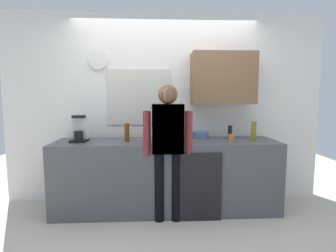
{
  "coord_description": "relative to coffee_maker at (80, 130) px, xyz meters",
  "views": [
    {
      "loc": [
        -0.15,
        -2.98,
        1.47
      ],
      "look_at": [
        0.02,
        0.25,
        1.1
      ],
      "focal_mm": 28.07,
      "sensor_mm": 36.0,
      "label": 1
    }
  ],
  "objects": [
    {
      "name": "ground_plane",
      "position": [
        1.09,
        -0.32,
        -1.05
      ],
      "size": [
        8.0,
        8.0,
        0.0
      ],
      "primitive_type": "plane",
      "color": "beige"
    },
    {
      "name": "kitchen_counter",
      "position": [
        1.09,
        -0.02,
        -0.6
      ],
      "size": [
        2.81,
        0.64,
        0.91
      ],
      "primitive_type": "cube",
      "color": "#4C4C51",
      "rests_on": "ground_plane"
    },
    {
      "name": "dishwasher_panel",
      "position": [
        1.44,
        -0.36,
        -0.65
      ],
      "size": [
        0.56,
        0.02,
        0.82
      ],
      "primitive_type": "cube",
      "color": "black",
      "rests_on": "ground_plane"
    },
    {
      "name": "back_wall_assembly",
      "position": [
        1.18,
        0.38,
        0.31
      ],
      "size": [
        4.41,
        0.42,
        2.6
      ],
      "color": "white",
      "rests_on": "ground_plane"
    },
    {
      "name": "coffee_maker",
      "position": [
        0.0,
        0.0,
        0.0
      ],
      "size": [
        0.2,
        0.2,
        0.33
      ],
      "color": "black",
      "rests_on": "kitchen_counter"
    },
    {
      "name": "bottle_red_vinegar",
      "position": [
        1.19,
        0.06,
        -0.04
      ],
      "size": [
        0.06,
        0.06,
        0.22
      ],
      "primitive_type": "cylinder",
      "color": "maroon",
      "rests_on": "kitchen_counter"
    },
    {
      "name": "bottle_dark_sauce",
      "position": [
        1.93,
        0.07,
        -0.06
      ],
      "size": [
        0.06,
        0.06,
        0.18
      ],
      "primitive_type": "cylinder",
      "color": "black",
      "rests_on": "kitchen_counter"
    },
    {
      "name": "bottle_olive_oil",
      "position": [
        2.18,
        -0.11,
        -0.02
      ],
      "size": [
        0.06,
        0.06,
        0.25
      ],
      "primitive_type": "cylinder",
      "color": "olive",
      "rests_on": "kitchen_counter"
    },
    {
      "name": "bottle_green_wine",
      "position": [
        1.35,
        -0.14,
        0.0
      ],
      "size": [
        0.07,
        0.07,
        0.3
      ],
      "primitive_type": "cylinder",
      "color": "#195923",
      "rests_on": "kitchen_counter"
    },
    {
      "name": "bottle_amber_beer",
      "position": [
        0.59,
        -0.04,
        -0.03
      ],
      "size": [
        0.06,
        0.06,
        0.23
      ],
      "primitive_type": "cylinder",
      "color": "brown",
      "rests_on": "kitchen_counter"
    },
    {
      "name": "cup_yellow_cup",
      "position": [
        1.35,
        0.16,
        -0.1
      ],
      "size": [
        0.07,
        0.07,
        0.08
      ],
      "primitive_type": "cylinder",
      "color": "yellow",
      "rests_on": "kitchen_counter"
    },
    {
      "name": "cup_terracotta_mug",
      "position": [
        1.88,
        -0.14,
        -0.1
      ],
      "size": [
        0.08,
        0.08,
        0.09
      ],
      "primitive_type": "cylinder",
      "color": "#B26647",
      "rests_on": "kitchen_counter"
    },
    {
      "name": "mixing_bowl",
      "position": [
        1.56,
        0.21,
        -0.11
      ],
      "size": [
        0.22,
        0.22,
        0.08
      ],
      "primitive_type": "cylinder",
      "color": "#4C72A5",
      "rests_on": "kitchen_counter"
    },
    {
      "name": "potted_plant",
      "position": [
        1.15,
        0.21,
        -0.01
      ],
      "size": [
        0.15,
        0.15,
        0.23
      ],
      "color": "#9E5638",
      "rests_on": "kitchen_counter"
    },
    {
      "name": "person_at_sink",
      "position": [
        1.09,
        -0.32,
        -0.11
      ],
      "size": [
        0.57,
        0.22,
        1.6
      ],
      "rotation": [
        0.0,
        0.0,
        -0.12
      ],
      "color": "#3F4766",
      "rests_on": "ground_plane"
    },
    {
      "name": "person_guest",
      "position": [
        1.09,
        -0.32,
        -0.11
      ],
      "size": [
        0.57,
        0.22,
        1.6
      ],
      "rotation": [
        0.0,
        0.0,
        3.39
      ],
      "color": "black",
      "rests_on": "ground_plane"
    }
  ]
}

